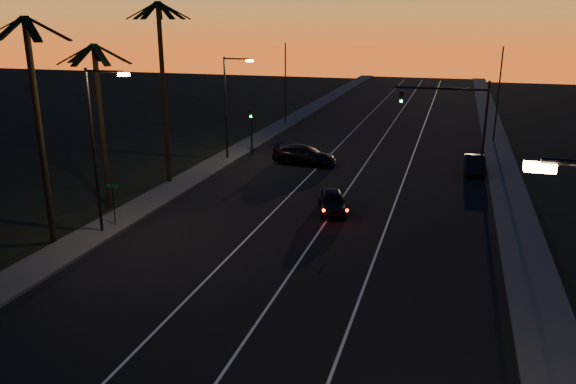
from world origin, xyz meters
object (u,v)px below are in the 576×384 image
(signal_mast, at_px, (454,109))
(cross_car, at_px, (304,155))
(lead_car, at_px, (332,201))
(right_car, at_px, (475,165))

(signal_mast, bearing_deg, cross_car, -171.21)
(signal_mast, distance_m, lead_car, 15.02)
(lead_car, bearing_deg, right_car, 54.73)
(lead_car, xyz_separation_m, right_car, (8.56, 12.10, -0.00))
(lead_car, distance_m, cross_car, 12.02)
(right_car, relative_size, cross_car, 0.74)
(cross_car, bearing_deg, lead_car, -66.69)
(lead_car, relative_size, right_car, 1.13)
(signal_mast, height_order, lead_car, signal_mast)
(signal_mast, relative_size, right_car, 1.72)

